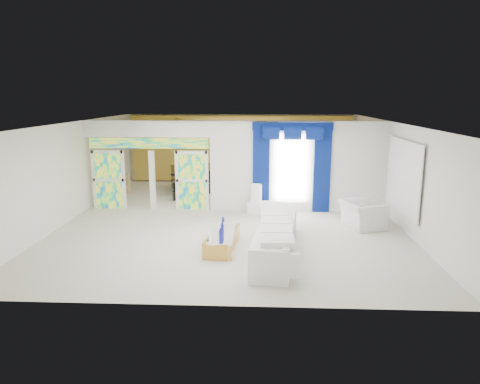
{
  "coord_description": "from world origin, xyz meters",
  "views": [
    {
      "loc": [
        0.87,
        -13.4,
        3.79
      ],
      "look_at": [
        0.3,
        -1.2,
        1.1
      ],
      "focal_mm": 32.78,
      "sensor_mm": 36.0,
      "label": 1
    }
  ],
  "objects_px": {
    "coffee_table": "(222,240)",
    "console_table": "(265,208)",
    "armchair": "(362,215)",
    "white_sofa": "(276,239)",
    "grand_piano": "(191,179)"
  },
  "relations": [
    {
      "from": "armchair",
      "to": "console_table",
      "type": "bearing_deg",
      "value": 45.36
    },
    {
      "from": "coffee_table",
      "to": "console_table",
      "type": "distance_m",
      "value": 3.61
    },
    {
      "from": "white_sofa",
      "to": "console_table",
      "type": "bearing_deg",
      "value": 100.04
    },
    {
      "from": "white_sofa",
      "to": "console_table",
      "type": "distance_m",
      "value": 3.74
    },
    {
      "from": "coffee_table",
      "to": "grand_piano",
      "type": "xyz_separation_m",
      "value": [
        -1.87,
        6.94,
        0.27
      ]
    },
    {
      "from": "white_sofa",
      "to": "coffee_table",
      "type": "xyz_separation_m",
      "value": [
        -1.35,
        0.3,
        -0.17
      ]
    },
    {
      "from": "console_table",
      "to": "grand_piano",
      "type": "distance_m",
      "value": 4.61
    },
    {
      "from": "coffee_table",
      "to": "armchair",
      "type": "distance_m",
      "value": 4.43
    },
    {
      "from": "white_sofa",
      "to": "armchair",
      "type": "bearing_deg",
      "value": 47.88
    },
    {
      "from": "white_sofa",
      "to": "armchair",
      "type": "height_order",
      "value": "armchair"
    },
    {
      "from": "white_sofa",
      "to": "console_table",
      "type": "relative_size",
      "value": 3.34
    },
    {
      "from": "coffee_table",
      "to": "armchair",
      "type": "relative_size",
      "value": 1.52
    },
    {
      "from": "console_table",
      "to": "armchair",
      "type": "bearing_deg",
      "value": -26.9
    },
    {
      "from": "console_table",
      "to": "coffee_table",
      "type": "bearing_deg",
      "value": -108.09
    },
    {
      "from": "coffee_table",
      "to": "grand_piano",
      "type": "bearing_deg",
      "value": 105.07
    }
  ]
}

